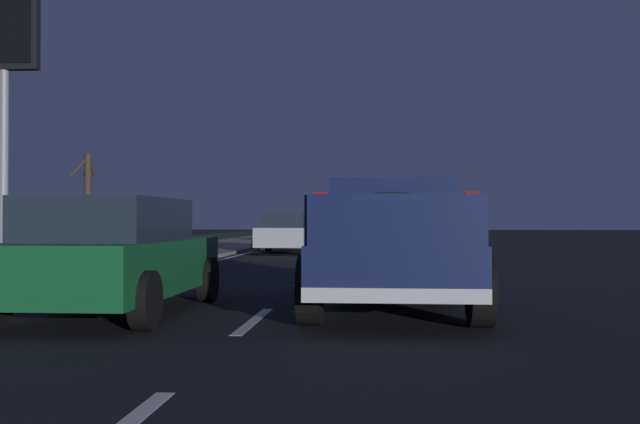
{
  "coord_description": "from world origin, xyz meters",
  "views": [
    {
      "loc": [
        -0.8,
        -1.52,
        1.25
      ],
      "look_at": [
        11.3,
        -0.58,
        1.39
      ],
      "focal_mm": 41.16,
      "sensor_mm": 36.0,
      "label": 1
    }
  ],
  "objects_px": {
    "sedan_silver": "(286,233)",
    "bare_tree_far": "(87,199)",
    "sedan_black": "(380,229)",
    "sedan_green": "(114,255)",
    "gas_price_sign": "(4,57)",
    "pickup_truck": "(393,239)",
    "sedan_red": "(317,229)"
  },
  "relations": [
    {
      "from": "sedan_silver",
      "to": "bare_tree_far",
      "type": "distance_m",
      "value": 9.1
    },
    {
      "from": "sedan_black",
      "to": "sedan_silver",
      "type": "bearing_deg",
      "value": 161.1
    },
    {
      "from": "sedan_silver",
      "to": "sedan_green",
      "type": "bearing_deg",
      "value": 179.77
    },
    {
      "from": "sedan_silver",
      "to": "gas_price_sign",
      "type": "relative_size",
      "value": 0.59
    },
    {
      "from": "pickup_truck",
      "to": "gas_price_sign",
      "type": "distance_m",
      "value": 13.98
    },
    {
      "from": "sedan_silver",
      "to": "bare_tree_far",
      "type": "height_order",
      "value": "bare_tree_far"
    },
    {
      "from": "pickup_truck",
      "to": "bare_tree_far",
      "type": "distance_m",
      "value": 23.02
    },
    {
      "from": "sedan_black",
      "to": "bare_tree_far",
      "type": "xyz_separation_m",
      "value": [
        -8.21,
        12.3,
        1.38
      ]
    },
    {
      "from": "pickup_truck",
      "to": "sedan_black",
      "type": "height_order",
      "value": "pickup_truck"
    },
    {
      "from": "sedan_black",
      "to": "sedan_green",
      "type": "distance_m",
      "value": 28.83
    },
    {
      "from": "bare_tree_far",
      "to": "sedan_green",
      "type": "bearing_deg",
      "value": -157.08
    },
    {
      "from": "sedan_green",
      "to": "sedan_silver",
      "type": "xyz_separation_m",
      "value": [
        18.04,
        -0.07,
        0.0
      ]
    },
    {
      "from": "sedan_green",
      "to": "gas_price_sign",
      "type": "relative_size",
      "value": 0.59
    },
    {
      "from": "pickup_truck",
      "to": "sedan_silver",
      "type": "relative_size",
      "value": 1.23
    },
    {
      "from": "sedan_black",
      "to": "gas_price_sign",
      "type": "height_order",
      "value": "gas_price_sign"
    },
    {
      "from": "pickup_truck",
      "to": "sedan_red",
      "type": "bearing_deg",
      "value": 6.92
    },
    {
      "from": "sedan_silver",
      "to": "sedan_black",
      "type": "bearing_deg",
      "value": -18.9
    },
    {
      "from": "sedan_black",
      "to": "gas_price_sign",
      "type": "xyz_separation_m",
      "value": [
        -19.25,
        10.15,
        4.86
      ]
    },
    {
      "from": "sedan_silver",
      "to": "gas_price_sign",
      "type": "xyz_separation_m",
      "value": [
        -8.7,
        6.53,
        4.86
      ]
    },
    {
      "from": "pickup_truck",
      "to": "sedan_red",
      "type": "xyz_separation_m",
      "value": [
        26.93,
        3.27,
        -0.2
      ]
    },
    {
      "from": "gas_price_sign",
      "to": "bare_tree_far",
      "type": "distance_m",
      "value": 11.77
    },
    {
      "from": "sedan_black",
      "to": "gas_price_sign",
      "type": "bearing_deg",
      "value": 152.21
    },
    {
      "from": "sedan_red",
      "to": "bare_tree_far",
      "type": "relative_size",
      "value": 1.09
    },
    {
      "from": "sedan_green",
      "to": "bare_tree_far",
      "type": "bearing_deg",
      "value": 22.92
    },
    {
      "from": "sedan_red",
      "to": "bare_tree_far",
      "type": "height_order",
      "value": "bare_tree_far"
    },
    {
      "from": "sedan_green",
      "to": "sedan_silver",
      "type": "height_order",
      "value": "same"
    },
    {
      "from": "pickup_truck",
      "to": "gas_price_sign",
      "type": "bearing_deg",
      "value": 50.66
    },
    {
      "from": "pickup_truck",
      "to": "sedan_silver",
      "type": "height_order",
      "value": "pickup_truck"
    },
    {
      "from": "sedan_green",
      "to": "gas_price_sign",
      "type": "xyz_separation_m",
      "value": [
        9.34,
        6.46,
        4.86
      ]
    },
    {
      "from": "pickup_truck",
      "to": "bare_tree_far",
      "type": "bearing_deg",
      "value": 32.48
    },
    {
      "from": "pickup_truck",
      "to": "sedan_black",
      "type": "bearing_deg",
      "value": 0.09
    },
    {
      "from": "sedan_black",
      "to": "pickup_truck",
      "type": "bearing_deg",
      "value": -179.91
    }
  ]
}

